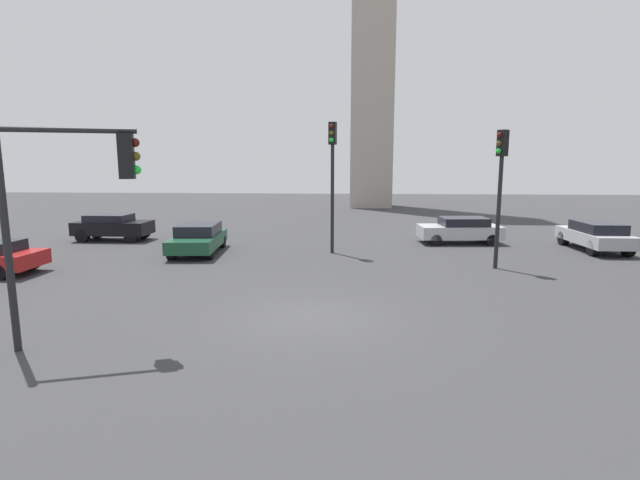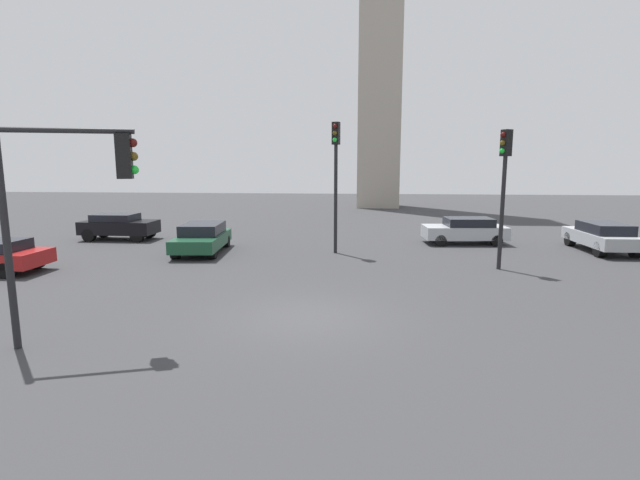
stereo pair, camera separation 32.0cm
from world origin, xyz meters
name	(u,v)px [view 1 (the left image)]	position (x,y,z in m)	size (l,w,h in m)	color
ground_plane	(310,317)	(0.00, 0.00, 0.00)	(107.15, 107.15, 0.00)	#38383A
traffic_light_0	(332,164)	(0.22, 9.44, 4.12)	(0.38, 0.49, 5.99)	black
traffic_light_1	(67,188)	(-5.10, -2.34, 3.62)	(2.78, 1.05, 5.20)	black
traffic_light_2	(500,173)	(6.86, 6.58, 3.76)	(0.49, 0.44, 5.42)	black
car_0	(595,235)	(12.81, 10.91, 0.75)	(1.91, 4.39, 1.40)	#ADB2B7
car_2	(198,238)	(-6.02, 9.02, 0.71)	(2.32, 4.52, 1.36)	#19472D
car_3	(460,230)	(6.82, 12.63, 0.72)	(4.29, 2.15, 1.36)	#ADB2B7
car_4	(112,226)	(-11.84, 12.29, 0.78)	(3.94, 1.79, 1.43)	black
skyline_tower	(373,1)	(2.92, 33.92, 18.85)	(3.93, 3.93, 37.71)	#A89E8E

